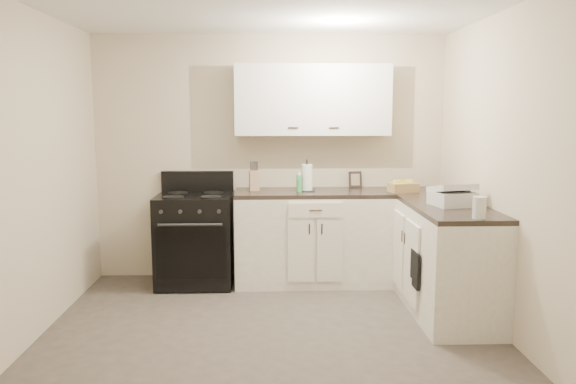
{
  "coord_description": "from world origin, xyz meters",
  "views": [
    {
      "loc": [
        -0.02,
        -4.03,
        1.72
      ],
      "look_at": [
        0.15,
        0.85,
        1.02
      ],
      "focal_mm": 35.0,
      "sensor_mm": 36.0,
      "label": 1
    }
  ],
  "objects_px": {
    "stove": "(195,239)",
    "knife_block": "(254,181)",
    "paper_towel": "(307,178)",
    "wicker_basket": "(403,187)",
    "countertop_grill": "(453,199)"
  },
  "relations": [
    {
      "from": "knife_block",
      "to": "wicker_basket",
      "type": "bearing_deg",
      "value": -16.47
    },
    {
      "from": "paper_towel",
      "to": "stove",
      "type": "bearing_deg",
      "value": -178.76
    },
    {
      "from": "knife_block",
      "to": "wicker_basket",
      "type": "height_order",
      "value": "knife_block"
    },
    {
      "from": "stove",
      "to": "knife_block",
      "type": "xyz_separation_m",
      "value": [
        0.59,
        0.07,
        0.58
      ]
    },
    {
      "from": "stove",
      "to": "wicker_basket",
      "type": "bearing_deg",
      "value": -1.89
    },
    {
      "from": "stove",
      "to": "countertop_grill",
      "type": "height_order",
      "value": "countertop_grill"
    },
    {
      "from": "knife_block",
      "to": "countertop_grill",
      "type": "relative_size",
      "value": 0.63
    },
    {
      "from": "stove",
      "to": "paper_towel",
      "type": "xyz_separation_m",
      "value": [
        1.12,
        0.02,
        0.61
      ]
    },
    {
      "from": "knife_block",
      "to": "paper_towel",
      "type": "distance_m",
      "value": 0.53
    },
    {
      "from": "paper_towel",
      "to": "wicker_basket",
      "type": "relative_size",
      "value": 0.99
    },
    {
      "from": "knife_block",
      "to": "countertop_grill",
      "type": "height_order",
      "value": "knife_block"
    },
    {
      "from": "stove",
      "to": "knife_block",
      "type": "height_order",
      "value": "knife_block"
    },
    {
      "from": "knife_block",
      "to": "paper_towel",
      "type": "height_order",
      "value": "paper_towel"
    },
    {
      "from": "knife_block",
      "to": "countertop_grill",
      "type": "distance_m",
      "value": 1.95
    },
    {
      "from": "paper_towel",
      "to": "wicker_basket",
      "type": "xyz_separation_m",
      "value": [
        0.95,
        -0.09,
        -0.09
      ]
    }
  ]
}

